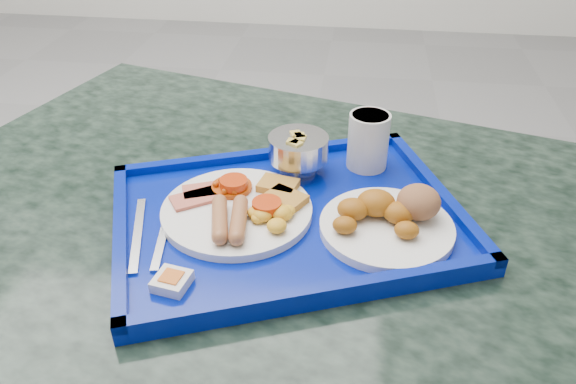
# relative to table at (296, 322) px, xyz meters

# --- Properties ---
(floor) EXTENTS (6.00, 6.00, 0.00)m
(floor) POSITION_rel_table_xyz_m (-0.82, 0.67, -0.61)
(floor) COLOR gray
(floor) RESTS_ON ground
(table) EXTENTS (1.51, 1.21, 0.83)m
(table) POSITION_rel_table_xyz_m (0.00, 0.00, 0.00)
(table) COLOR gray
(table) RESTS_ON floor
(tray) EXTENTS (0.60, 0.52, 0.03)m
(tray) POSITION_rel_table_xyz_m (-0.01, -0.00, 0.22)
(tray) COLOR #031693
(tray) RESTS_ON table
(main_plate) EXTENTS (0.22, 0.22, 0.03)m
(main_plate) POSITION_rel_table_xyz_m (-0.08, -0.01, 0.24)
(main_plate) COLOR white
(main_plate) RESTS_ON tray
(bread_plate) EXTENTS (0.19, 0.19, 0.06)m
(bread_plate) POSITION_rel_table_xyz_m (0.13, -0.02, 0.25)
(bread_plate) COLOR white
(bread_plate) RESTS_ON tray
(fruit_bowl) EXTENTS (0.10, 0.10, 0.07)m
(fruit_bowl) POSITION_rel_table_xyz_m (-0.01, 0.12, 0.27)
(fruit_bowl) COLOR #AEAEB0
(fruit_bowl) RESTS_ON tray
(juice_cup) EXTENTS (0.07, 0.07, 0.09)m
(juice_cup) POSITION_rel_table_xyz_m (0.10, 0.15, 0.28)
(juice_cup) COLOR silver
(juice_cup) RESTS_ON tray
(spoon) EXTENTS (0.05, 0.19, 0.01)m
(spoon) POSITION_rel_table_xyz_m (-0.17, -0.02, 0.23)
(spoon) COLOR #AEAEB0
(spoon) RESTS_ON tray
(knife) EXTENTS (0.06, 0.17, 0.00)m
(knife) POSITION_rel_table_xyz_m (-0.22, -0.08, 0.23)
(knife) COLOR #AEAEB0
(knife) RESTS_ON tray
(jam_packet) EXTENTS (0.05, 0.05, 0.02)m
(jam_packet) POSITION_rel_table_xyz_m (-0.14, -0.18, 0.24)
(jam_packet) COLOR white
(jam_packet) RESTS_ON tray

